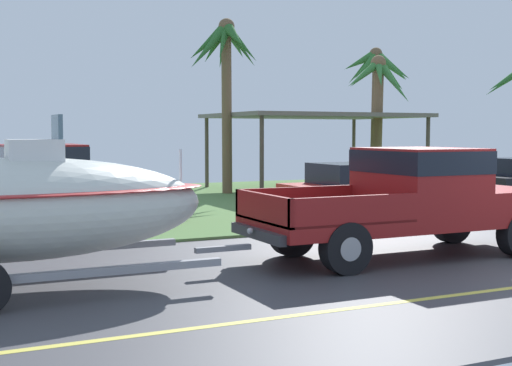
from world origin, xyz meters
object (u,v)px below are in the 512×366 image
Objects in this scene: palm_tree_near_left at (225,59)px; palm_tree_mid at (379,91)px; pickup_truck_towing at (417,196)px; parked_sedan_far at (371,191)px; boat_on_trailer at (14,208)px; carport_awning at (314,117)px; palm_tree_near_right at (377,77)px; parked_pickup_background at (40,182)px.

palm_tree_mid is (5.87, -0.62, -0.98)m from palm_tree_near_left.
pickup_truck_towing is 5.32m from parked_sedan_far.
boat_on_trailer reaches higher than parked_sedan_far.
palm_tree_near_right reaches higher than carport_awning.
boat_on_trailer is at bearing -138.30° from palm_tree_near_right.
palm_tree_near_left reaches higher than parked_sedan_far.
parked_pickup_background is at bearing -151.92° from palm_tree_near_right.
pickup_truck_towing is 0.95× the size of parked_pickup_background.
parked_pickup_background is 1.29× the size of parked_sedan_far.
palm_tree_mid reaches higher than carport_awning.
palm_tree_near_left reaches higher than parked_pickup_background.
pickup_truck_towing is 0.89× the size of boat_on_trailer.
boat_on_trailer reaches higher than pickup_truck_towing.
parked_sedan_far is 9.17m from palm_tree_mid.
carport_awning is 1.19× the size of palm_tree_near_left.
palm_tree_mid is (2.15, -0.98, 0.96)m from carport_awning.
palm_tree_near_left is at bearing 174.00° from palm_tree_mid.
palm_tree_near_left is at bearing 41.45° from parked_pickup_background.
parked_pickup_background is at bearing 169.55° from parked_sedan_far.
parked_sedan_far is at bearing -10.45° from parked_pickup_background.
pickup_truck_towing is 1.23× the size of parked_sedan_far.
pickup_truck_towing is at bearing -48.88° from parked_pickup_background.
boat_on_trailer is 1.14× the size of palm_tree_near_right.
palm_tree_mid reaches higher than parked_pickup_background.
pickup_truck_towing is at bearing 0.00° from boat_on_trailer.
boat_on_trailer is at bearing -152.08° from parked_sedan_far.
parked_pickup_background is 0.98× the size of palm_tree_near_left.
carport_awning is 4.21m from palm_tree_near_left.
carport_awning reaches higher than pickup_truck_towing.
parked_pickup_background is at bearing -138.55° from palm_tree_near_left.
parked_pickup_background is 10.01m from palm_tree_near_left.
palm_tree_mid reaches higher than pickup_truck_towing.
carport_awning is 2.55m from palm_tree_mid.
carport_awning is (2.98, 7.98, 2.01)m from parked_sedan_far.
pickup_truck_towing is 6.63m from boat_on_trailer.
carport_awning is (11.95, 12.73, 1.55)m from boat_on_trailer.
palm_tree_near_right is at bearing 11.02° from palm_tree_near_left.
parked_pickup_background reaches higher than pickup_truck_towing.
parked_pickup_background is (1.23, 6.19, -0.09)m from boat_on_trailer.
palm_tree_near_left is at bearing 82.61° from pickup_truck_towing.
carport_awning is 4.02m from palm_tree_near_right.
carport_awning is 1.29× the size of palm_tree_near_right.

